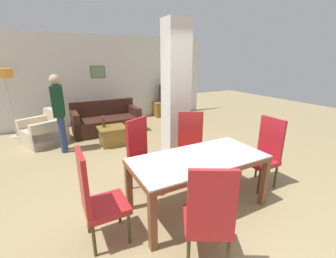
{
  "coord_description": "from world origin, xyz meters",
  "views": [
    {
      "loc": [
        -1.64,
        -2.21,
        2.01
      ],
      "look_at": [
        0.0,
        0.87,
        0.91
      ],
      "focal_mm": 24.0,
      "sensor_mm": 36.0,
      "label": 1
    }
  ],
  "objects": [
    {
      "name": "ground_plane",
      "position": [
        0.0,
        0.0,
        0.0
      ],
      "size": [
        18.0,
        18.0,
        0.0
      ],
      "primitive_type": "plane",
      "color": "#9B875C"
    },
    {
      "name": "back_wall",
      "position": [
        -0.0,
        5.19,
        1.35
      ],
      "size": [
        7.2,
        0.09,
        2.7
      ],
      "color": "silver",
      "rests_on": "ground_plane"
    },
    {
      "name": "divider_pillar",
      "position": [
        0.55,
        1.58,
        1.35
      ],
      "size": [
        0.46,
        0.4,
        2.7
      ],
      "color": "silver",
      "rests_on": "ground_plane"
    },
    {
      "name": "dining_table",
      "position": [
        0.0,
        0.0,
        0.61
      ],
      "size": [
        1.82,
        0.88,
        0.76
      ],
      "color": "brown",
      "rests_on": "ground_plane"
    },
    {
      "name": "dining_chair_head_left",
      "position": [
        -1.34,
        0.0,
        0.58
      ],
      "size": [
        0.46,
        0.46,
        1.12
      ],
      "rotation": [
        0.0,
        0.0,
        -1.57
      ],
      "color": "#B12025",
      "rests_on": "ground_plane"
    },
    {
      "name": "dining_chair_far_right",
      "position": [
        0.45,
        0.87,
        0.58
      ],
      "size": [
        0.62,
        0.62,
        1.12
      ],
      "rotation": [
        0.0,
        0.0,
        2.66
      ],
      "color": "#AB2320",
      "rests_on": "ground_plane"
    },
    {
      "name": "dining_chair_head_right",
      "position": [
        1.3,
        0.0,
        0.58
      ],
      "size": [
        0.46,
        0.46,
        1.12
      ],
      "rotation": [
        0.0,
        0.0,
        1.57
      ],
      "color": "#AA1C26",
      "rests_on": "ground_plane"
    },
    {
      "name": "dining_chair_near_left",
      "position": [
        -0.45,
        -0.81,
        0.58
      ],
      "size": [
        0.63,
        0.63,
        1.12
      ],
      "rotation": [
        0.0,
        0.0,
        -0.51
      ],
      "color": "#AC2126",
      "rests_on": "ground_plane"
    },
    {
      "name": "dining_chair_far_left",
      "position": [
        -0.45,
        0.87,
        0.58
      ],
      "size": [
        0.62,
        0.62,
        1.12
      ],
      "rotation": [
        0.0,
        0.0,
        -2.66
      ],
      "color": "#AA1A20",
      "rests_on": "ground_plane"
    },
    {
      "name": "sofa",
      "position": [
        -0.3,
        4.06,
        0.29
      ],
      "size": [
        1.8,
        0.9,
        0.86
      ],
      "rotation": [
        0.0,
        0.0,
        3.14
      ],
      "color": "#3E2119",
      "rests_on": "ground_plane"
    },
    {
      "name": "armchair",
      "position": [
        -1.84,
        3.82,
        0.28
      ],
      "size": [
        1.12,
        1.12,
        0.79
      ],
      "rotation": [
        0.0,
        0.0,
        2.0
      ],
      "color": "beige",
      "rests_on": "ground_plane"
    },
    {
      "name": "coffee_table",
      "position": [
        -0.41,
        2.94,
        0.23
      ],
      "size": [
        0.65,
        0.56,
        0.44
      ],
      "color": "brown",
      "rests_on": "ground_plane"
    },
    {
      "name": "bottle",
      "position": [
        -0.58,
        3.03,
        0.54
      ],
      "size": [
        0.07,
        0.07,
        0.27
      ],
      "color": "#4C2D14",
      "rests_on": "coffee_table"
    },
    {
      "name": "tv_stand",
      "position": [
        2.21,
        4.91,
        0.25
      ],
      "size": [
        1.17,
        0.4,
        0.51
      ],
      "color": "brown",
      "rests_on": "ground_plane"
    },
    {
      "name": "tv_screen",
      "position": [
        2.21,
        4.91,
        0.81
      ],
      "size": [
        0.84,
        0.25,
        0.63
      ],
      "rotation": [
        0.0,
        0.0,
        3.29
      ],
      "color": "black",
      "rests_on": "tv_stand"
    },
    {
      "name": "floor_lamp",
      "position": [
        -2.54,
        4.75,
        1.5
      ],
      "size": [
        0.38,
        0.38,
        1.77
      ],
      "color": "#B7B7BC",
      "rests_on": "ground_plane"
    },
    {
      "name": "standing_person",
      "position": [
        -1.49,
        3.07,
        0.98
      ],
      "size": [
        0.26,
        0.4,
        1.7
      ],
      "rotation": [
        0.0,
        0.0,
        -1.69
      ],
      "color": "navy",
      "rests_on": "ground_plane"
    }
  ]
}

